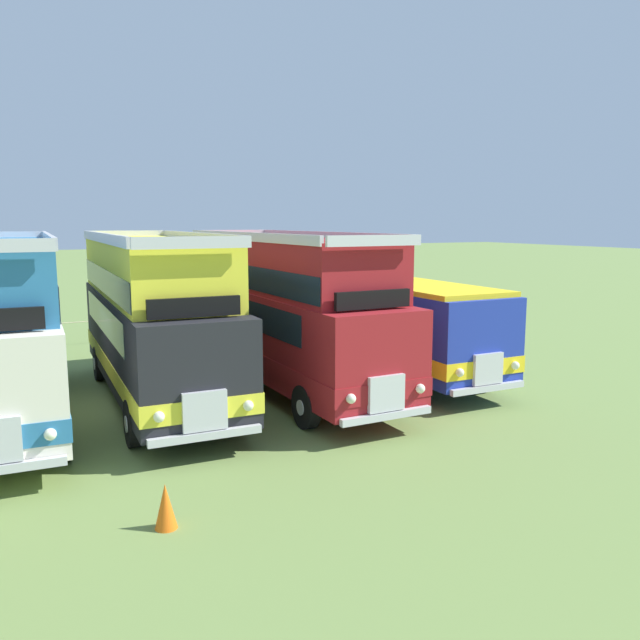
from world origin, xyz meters
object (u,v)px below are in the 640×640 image
bus_fourth_in_row (154,315)px  bus_sixth_in_row (385,318)px  cone_near_end (166,506)px  bus_fifth_in_row (285,307)px

bus_fourth_in_row → bus_sixth_in_row: size_ratio=1.02×
bus_fourth_in_row → cone_near_end: bus_fourth_in_row is taller
bus_fifth_in_row → cone_near_end: size_ratio=14.26×
bus_fifth_in_row → cone_near_end: 9.07m
bus_fourth_in_row → cone_near_end: (-1.51, -7.46, -1.99)m
bus_sixth_in_row → cone_near_end: (-8.90, -7.65, -1.38)m
bus_fourth_in_row → bus_fifth_in_row: 3.71m
bus_fifth_in_row → bus_fourth_in_row: bearing=175.4°
bus_sixth_in_row → cone_near_end: bearing=-139.4°
bus_fourth_in_row → cone_near_end: bearing=-101.4°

